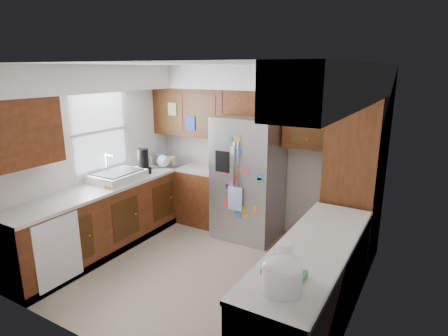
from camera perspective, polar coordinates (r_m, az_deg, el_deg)
The scene contains 12 objects.
floor at distance 4.88m, azimuth -3.03°, elevation -15.25°, with size 3.60×3.60×0.00m, color gray.
room_shell at distance 4.62m, azimuth -1.96°, elevation 7.11°, with size 3.64×3.24×2.52m.
left_counter_run at distance 5.50m, azimuth -14.98°, elevation -7.16°, with size 1.36×3.20×0.92m.
right_counter_run at distance 3.75m, azimuth 13.13°, elevation -18.32°, with size 0.63×2.25×0.92m.
pantry at distance 4.93m, azimuth 19.26°, elevation -2.13°, with size 0.60×0.90×2.15m, color #401C0C.
fridge at distance 5.49m, azimuth 3.73°, elevation -1.51°, with size 0.90×0.79×1.80m.
bridge_cabinet at distance 5.49m, azimuth 5.00°, elevation 9.91°, with size 0.96×0.34×0.35m, color #401C0C.
fridge_top_items at distance 5.45m, azimuth 4.83°, elevation 13.09°, with size 0.56×0.31×0.28m.
sink_assembly at distance 5.46m, azimuth -15.89°, elevation -1.19°, with size 0.52×0.71×0.37m.
left_counter_clutter at distance 5.91m, azimuth -10.71°, elevation 0.97°, with size 0.33×0.78×0.38m.
rice_cooker at distance 2.77m, azimuth 8.80°, elevation -15.57°, with size 0.30×0.29×0.26m.
paper_towel at distance 2.97m, azimuth 9.25°, elevation -13.49°, with size 0.12×0.12×0.26m, color white.
Camera 1 is at (2.33, -3.51, 2.46)m, focal length 30.00 mm.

